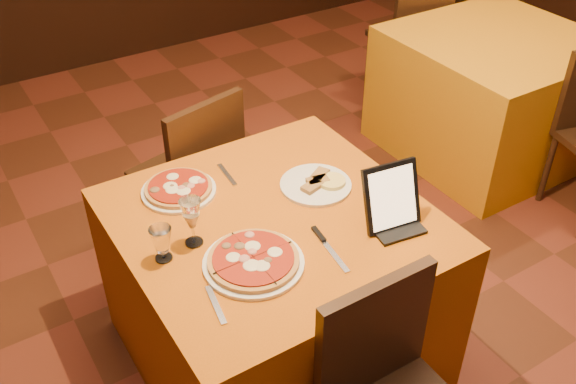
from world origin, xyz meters
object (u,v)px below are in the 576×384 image
chair_main_far (186,174)px  chair_side_far (406,38)px  tablet (392,196)px  pizza_near (253,261)px  water_glass (162,244)px  main_table (275,290)px  pizza_far (179,189)px  wine_glass (192,222)px  side_table (491,95)px

chair_main_far → chair_side_far: size_ratio=1.00×
tablet → pizza_near: bearing=-179.2°
water_glass → main_table: bearing=-0.9°
chair_main_far → chair_side_far: (1.99, 0.70, 0.00)m
pizza_near → pizza_far: bearing=94.8°
water_glass → tablet: tablet is taller
pizza_far → water_glass: size_ratio=2.23×
pizza_far → water_glass: bearing=-121.9°
wine_glass → water_glass: (-0.12, -0.02, -0.03)m
tablet → main_table: bearing=151.8°
chair_side_far → pizza_near: 2.79m
water_glass → tablet: size_ratio=0.53×
main_table → water_glass: 0.62m
wine_glass → water_glass: 0.13m
chair_side_far → water_glass: size_ratio=7.00×
side_table → tablet: (-1.65, -0.98, 0.49)m
chair_side_far → wine_glass: 2.78m
main_table → pizza_near: pizza_near is taller
main_table → tablet: tablet is taller
chair_main_far → tablet: tablet is taller
chair_main_far → pizza_far: size_ratio=3.14×
main_table → side_table: size_ratio=1.00×
wine_glass → tablet: size_ratio=0.78×
pizza_far → main_table: bearing=-54.9°
chair_main_far → pizza_far: (-0.23, -0.51, 0.31)m
main_table → chair_main_far: 0.84m
pizza_near → water_glass: size_ratio=2.65×
side_table → water_glass: size_ratio=8.46×
chair_main_far → water_glass: bearing=48.9°
main_table → chair_side_far: chair_side_far is taller
main_table → wine_glass: wine_glass is taller
main_table → pizza_near: bearing=-136.0°
pizza_near → main_table: bearing=44.0°
chair_main_far → tablet: size_ratio=3.73×
chair_main_far → chair_side_far: same height
chair_side_far → chair_main_far: bearing=31.5°
main_table → tablet: 0.65m
chair_side_far → water_glass: 2.89m
side_table → chair_main_far: chair_main_far is taller
main_table → pizza_near: (-0.19, -0.18, 0.39)m
main_table → chair_main_far: (0.00, 0.84, 0.08)m
side_table → water_glass: bearing=-163.4°
main_table → chair_main_far: chair_main_far is taller
side_table → pizza_near: 2.39m
chair_side_far → water_glass: (-2.42, -1.53, 0.36)m
main_table → water_glass: water_glass is taller
water_glass → chair_side_far: bearing=32.3°
side_table → wine_glass: wine_glass is taller
tablet → wine_glass: bearing=165.1°
side_table → chair_main_far: size_ratio=1.21×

